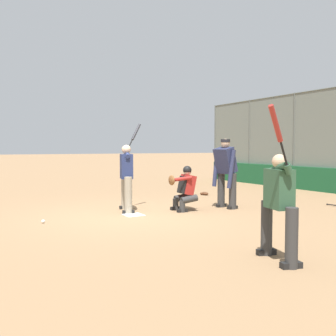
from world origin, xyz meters
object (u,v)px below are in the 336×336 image
umpire_home (226,171)px  batter_at_plate (127,175)px  catcher_behind_plate (184,188)px  baseball_loose (43,221)px  fielding_glove_on_dirt (205,194)px  batter_on_deck (279,203)px

umpire_home → batter_at_plate: bearing=65.2°
catcher_behind_plate → baseball_loose: catcher_behind_plate is taller
catcher_behind_plate → baseball_loose: (0.04, 3.36, -0.53)m
catcher_behind_plate → fielding_glove_on_dirt: size_ratio=3.88×
catcher_behind_plate → umpire_home: 1.20m
umpire_home → fielding_glove_on_dirt: bearing=-30.2°
batter_at_plate → fielding_glove_on_dirt: 3.98m
catcher_behind_plate → fielding_glove_on_dirt: 3.28m
batter_at_plate → baseball_loose: 2.33m
batter_at_plate → batter_on_deck: bearing=-161.8°
umpire_home → baseball_loose: bearing=80.4°
umpire_home → fielding_glove_on_dirt: (2.52, -1.08, -0.90)m
catcher_behind_plate → batter_on_deck: bearing=170.8°
catcher_behind_plate → baseball_loose: bearing=94.6°
umpire_home → baseball_loose: umpire_home is taller
catcher_behind_plate → batter_at_plate: bearing=69.7°
batter_at_plate → catcher_behind_plate: (-0.61, -1.27, -0.31)m
fielding_glove_on_dirt → baseball_loose: 6.04m
catcher_behind_plate → batter_on_deck: 4.42m
batter_on_deck → baseball_loose: size_ratio=28.02×
batter_at_plate → batter_on_deck: batter_at_plate is taller
batter_on_deck → catcher_behind_plate: bearing=-179.8°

